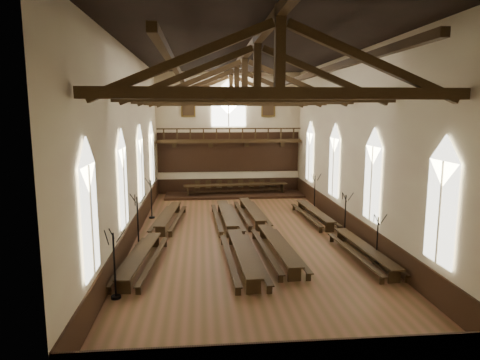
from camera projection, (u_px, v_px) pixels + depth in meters
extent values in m
plane|color=brown|center=(244.00, 237.00, 23.62)|extent=(26.00, 26.00, 0.00)
plane|color=beige|center=(229.00, 133.00, 35.59)|extent=(12.00, 0.00, 12.00)
plane|color=beige|center=(301.00, 192.00, 10.04)|extent=(12.00, 0.00, 12.00)
plane|color=beige|center=(130.00, 147.00, 22.27)|extent=(0.00, 26.00, 26.00)
plane|color=beige|center=(354.00, 146.00, 23.36)|extent=(0.00, 26.00, 26.00)
plane|color=black|center=(245.00, 49.00, 22.01)|extent=(26.00, 26.00, 0.00)
cube|color=#311C0E|center=(229.00, 185.00, 36.26)|extent=(11.90, 0.08, 1.20)
cube|color=#311C0E|center=(134.00, 229.00, 22.99)|extent=(0.08, 25.90, 1.20)
cube|color=#311C0E|center=(349.00, 224.00, 24.06)|extent=(0.08, 25.90, 1.20)
cube|color=white|center=(90.00, 221.00, 13.70)|extent=(0.05, 1.80, 3.60)
cube|color=white|center=(87.00, 165.00, 13.41)|extent=(0.05, 1.80, 1.80)
cylinder|color=beige|center=(91.00, 221.00, 13.70)|extent=(0.08, 0.08, 3.60)
cube|color=white|center=(123.00, 188.00, 19.59)|extent=(0.05, 1.80, 3.60)
cube|color=white|center=(122.00, 148.00, 19.30)|extent=(0.05, 1.80, 1.80)
cylinder|color=beige|center=(124.00, 188.00, 19.60)|extent=(0.08, 0.08, 3.60)
cube|color=white|center=(141.00, 170.00, 25.49)|extent=(0.05, 1.80, 3.60)
cube|color=white|center=(140.00, 140.00, 25.20)|extent=(0.05, 1.80, 1.80)
cylinder|color=beige|center=(142.00, 170.00, 25.49)|extent=(0.08, 0.08, 3.60)
cube|color=white|center=(152.00, 159.00, 31.39)|extent=(0.05, 1.80, 3.60)
cube|color=white|center=(151.00, 134.00, 31.10)|extent=(0.05, 1.80, 1.80)
cylinder|color=beige|center=(153.00, 159.00, 31.39)|extent=(0.08, 0.08, 3.60)
cube|color=white|center=(441.00, 213.00, 14.76)|extent=(0.05, 1.80, 3.60)
cube|color=white|center=(445.00, 161.00, 14.47)|extent=(0.05, 1.80, 1.80)
cylinder|color=beige|center=(440.00, 213.00, 14.76)|extent=(0.08, 0.08, 3.60)
cube|color=white|center=(372.00, 184.00, 20.66)|extent=(0.05, 1.80, 3.60)
cube|color=white|center=(374.00, 146.00, 20.37)|extent=(0.05, 1.80, 1.80)
cylinder|color=beige|center=(371.00, 184.00, 20.66)|extent=(0.08, 0.08, 3.60)
cube|color=white|center=(334.00, 167.00, 26.56)|extent=(0.05, 1.80, 3.60)
cube|color=white|center=(335.00, 138.00, 26.27)|extent=(0.05, 1.80, 1.80)
cylinder|color=beige|center=(333.00, 167.00, 26.55)|extent=(0.08, 0.08, 3.60)
cube|color=white|center=(310.00, 157.00, 32.45)|extent=(0.05, 1.80, 3.60)
cube|color=white|center=(310.00, 133.00, 32.16)|extent=(0.05, 1.80, 1.80)
cylinder|color=beige|center=(309.00, 157.00, 32.45)|extent=(0.08, 0.08, 3.60)
cube|color=white|center=(229.00, 112.00, 35.20)|extent=(2.80, 0.05, 2.40)
cube|color=white|center=(229.00, 97.00, 35.01)|extent=(2.80, 0.05, 2.80)
cylinder|color=beige|center=(229.00, 112.00, 35.17)|extent=(0.10, 0.10, 2.40)
cube|color=#372511|center=(229.00, 141.00, 35.05)|extent=(11.80, 1.20, 0.20)
cube|color=#311C0E|center=(229.00, 152.00, 35.78)|extent=(11.80, 0.10, 3.30)
cube|color=#372511|center=(230.00, 129.00, 34.35)|extent=(11.60, 0.12, 0.10)
cube|color=#372511|center=(230.00, 140.00, 34.50)|extent=(11.60, 0.12, 0.10)
cube|color=#372511|center=(174.00, 144.00, 35.08)|extent=(0.35, 0.40, 0.50)
cube|color=#372511|center=(211.00, 144.00, 35.35)|extent=(0.35, 0.40, 0.50)
cube|color=#372511|center=(247.00, 144.00, 35.62)|extent=(0.35, 0.40, 0.50)
cube|color=#372511|center=(282.00, 143.00, 35.89)|extent=(0.35, 0.40, 0.50)
cube|color=brown|center=(188.00, 108.00, 34.87)|extent=(1.15, 0.06, 1.45)
cube|color=black|center=(188.00, 108.00, 34.83)|extent=(0.95, 0.04, 1.25)
cube|color=brown|center=(268.00, 108.00, 35.46)|extent=(1.15, 0.06, 1.45)
cube|color=black|center=(268.00, 108.00, 35.43)|extent=(0.95, 0.04, 1.25)
cube|color=#372511|center=(279.00, 93.00, 12.60)|extent=(11.70, 0.35, 0.35)
cube|color=#372511|center=(280.00, 48.00, 12.39)|extent=(0.30, 0.30, 2.40)
cube|color=#372511|center=(180.00, 61.00, 12.20)|extent=(5.44, 0.26, 2.40)
cube|color=#372511|center=(375.00, 63.00, 12.72)|extent=(5.44, 0.26, 2.40)
cube|color=#372511|center=(257.00, 98.00, 17.52)|extent=(11.70, 0.35, 0.35)
cube|color=#372511|center=(257.00, 65.00, 17.31)|extent=(0.30, 0.30, 2.40)
cube|color=#372511|center=(186.00, 75.00, 17.11)|extent=(5.44, 0.26, 2.40)
cube|color=#372511|center=(326.00, 76.00, 17.63)|extent=(5.44, 0.26, 2.40)
cube|color=#372511|center=(245.00, 101.00, 22.43)|extent=(11.70, 0.35, 0.35)
cube|color=#372511|center=(245.00, 75.00, 22.22)|extent=(0.30, 0.30, 2.40)
cube|color=#372511|center=(189.00, 83.00, 22.02)|extent=(5.44, 0.26, 2.40)
cube|color=#372511|center=(299.00, 84.00, 22.55)|extent=(5.44, 0.26, 2.40)
cube|color=#372511|center=(237.00, 102.00, 27.34)|extent=(11.70, 0.35, 0.35)
cube|color=#372511|center=(237.00, 82.00, 27.13)|extent=(0.30, 0.30, 2.40)
cube|color=#372511|center=(191.00, 88.00, 26.94)|extent=(5.44, 0.26, 2.40)
cube|color=#372511|center=(281.00, 88.00, 27.46)|extent=(5.44, 0.26, 2.40)
cube|color=#372511|center=(231.00, 104.00, 32.26)|extent=(11.70, 0.35, 0.35)
cube|color=#372511|center=(231.00, 86.00, 32.05)|extent=(0.30, 0.30, 2.40)
cube|color=#372511|center=(193.00, 91.00, 31.85)|extent=(5.44, 0.26, 2.40)
cube|color=#372511|center=(269.00, 92.00, 32.37)|extent=(5.44, 0.26, 2.40)
cube|color=#372511|center=(180.00, 75.00, 21.92)|extent=(0.25, 25.70, 0.25)
cube|color=#372511|center=(308.00, 76.00, 22.52)|extent=(0.25, 25.70, 0.25)
cube|color=#372511|center=(245.00, 56.00, 22.06)|extent=(0.30, 25.70, 0.30)
cube|color=#372511|center=(149.00, 253.00, 18.97)|extent=(1.22, 6.31, 0.07)
cube|color=#372511|center=(141.00, 286.00, 16.25)|extent=(0.54, 0.12, 0.60)
cube|color=#372511|center=(156.00, 241.00, 21.80)|extent=(0.54, 0.12, 0.60)
cube|color=#372511|center=(150.00, 262.00, 19.04)|extent=(0.60, 5.54, 0.07)
cube|color=#372511|center=(137.00, 259.00, 19.02)|extent=(0.84, 6.27, 0.05)
cube|color=#372511|center=(126.00, 290.00, 16.23)|extent=(0.21, 0.08, 0.35)
cube|color=#372511|center=(145.00, 243.00, 21.87)|extent=(0.21, 0.08, 0.35)
cube|color=#372511|center=(162.00, 259.00, 19.01)|extent=(0.84, 6.27, 0.05)
cube|color=#372511|center=(155.00, 290.00, 16.23)|extent=(0.21, 0.08, 0.35)
cube|color=#372511|center=(167.00, 243.00, 21.87)|extent=(0.21, 0.08, 0.35)
cube|color=#372511|center=(163.00, 214.00, 26.25)|extent=(1.22, 6.31, 0.07)
cube|color=#372511|center=(159.00, 232.00, 23.52)|extent=(0.54, 0.12, 0.60)
cube|color=#372511|center=(167.00, 209.00, 29.08)|extent=(0.54, 0.12, 0.60)
cube|color=#372511|center=(164.00, 220.00, 26.31)|extent=(0.60, 5.54, 0.07)
cube|color=#372511|center=(155.00, 218.00, 26.29)|extent=(0.84, 6.27, 0.05)
cube|color=#372511|center=(149.00, 234.00, 23.50)|extent=(0.21, 0.08, 0.35)
cube|color=#372511|center=(159.00, 210.00, 29.14)|extent=(0.21, 0.08, 0.35)
cube|color=#372511|center=(173.00, 218.00, 26.29)|extent=(0.84, 6.27, 0.05)
cube|color=#372511|center=(169.00, 234.00, 23.50)|extent=(0.21, 0.08, 0.35)
cube|color=#372511|center=(175.00, 210.00, 29.14)|extent=(0.21, 0.08, 0.35)
cube|color=#372511|center=(239.00, 251.00, 19.12)|extent=(0.93, 6.80, 0.08)
cube|color=#372511|center=(247.00, 286.00, 16.18)|extent=(0.58, 0.10, 0.65)
cube|color=#372511|center=(234.00, 239.00, 22.17)|extent=(0.58, 0.10, 0.65)
cube|color=#372511|center=(239.00, 260.00, 19.19)|extent=(0.31, 6.00, 0.08)
cube|color=#372511|center=(226.00, 257.00, 19.09)|extent=(0.53, 6.79, 0.06)
cube|color=#372511|center=(231.00, 291.00, 16.07)|extent=(0.22, 0.08, 0.38)
cube|color=#372511|center=(223.00, 241.00, 22.17)|extent=(0.22, 0.08, 0.38)
cube|color=#372511|center=(253.00, 256.00, 19.24)|extent=(0.53, 6.79, 0.06)
cube|color=#372511|center=(262.00, 289.00, 16.23)|extent=(0.22, 0.08, 0.38)
cube|color=#372511|center=(245.00, 240.00, 22.32)|extent=(0.22, 0.08, 0.38)
cube|color=#372511|center=(229.00, 212.00, 26.39)|extent=(0.93, 6.80, 0.08)
cube|color=#372511|center=(232.00, 232.00, 23.45)|extent=(0.58, 0.10, 0.65)
cube|color=#372511|center=(226.00, 207.00, 29.45)|extent=(0.58, 0.10, 0.65)
cube|color=#372511|center=(229.00, 219.00, 26.46)|extent=(0.31, 6.00, 0.08)
cube|color=#372511|center=(219.00, 217.00, 26.36)|extent=(0.53, 6.79, 0.06)
cube|color=#372511|center=(221.00, 235.00, 23.35)|extent=(0.22, 0.08, 0.38)
cube|color=#372511|center=(217.00, 209.00, 29.44)|extent=(0.22, 0.08, 0.38)
cube|color=#372511|center=(238.00, 216.00, 26.51)|extent=(0.53, 6.79, 0.06)
cube|color=#372511|center=(243.00, 234.00, 23.50)|extent=(0.22, 0.08, 0.38)
cube|color=#372511|center=(234.00, 208.00, 29.59)|extent=(0.22, 0.08, 0.38)
cube|color=#372511|center=(273.00, 243.00, 20.23)|extent=(1.00, 6.63, 0.08)
cube|color=#372511|center=(286.00, 274.00, 17.37)|extent=(0.56, 0.10, 0.63)
cube|color=#372511|center=(264.00, 233.00, 23.21)|extent=(0.56, 0.10, 0.63)
cube|color=#372511|center=(273.00, 252.00, 20.30)|extent=(0.38, 5.84, 0.08)
cube|color=#372511|center=(261.00, 250.00, 20.20)|extent=(0.61, 6.60, 0.06)
cube|color=#372511|center=(272.00, 279.00, 17.27)|extent=(0.21, 0.08, 0.37)
cube|color=#372511|center=(253.00, 236.00, 23.20)|extent=(0.21, 0.08, 0.37)
cube|color=#372511|center=(285.00, 248.00, 20.36)|extent=(0.61, 6.60, 0.06)
cube|color=#372511|center=(300.00, 277.00, 17.43)|extent=(0.21, 0.08, 0.37)
cube|color=#372511|center=(274.00, 235.00, 23.36)|extent=(0.21, 0.08, 0.37)
cube|color=#372511|center=(254.00, 208.00, 27.51)|extent=(1.00, 6.63, 0.08)
cube|color=#372511|center=(260.00, 226.00, 24.65)|extent=(0.56, 0.10, 0.63)
cube|color=#372511|center=(249.00, 204.00, 30.48)|extent=(0.56, 0.10, 0.63)
cube|color=#372511|center=(254.00, 215.00, 27.58)|extent=(0.38, 5.84, 0.08)
cube|color=#372511|center=(245.00, 213.00, 27.47)|extent=(0.61, 6.60, 0.06)
cube|color=#372511|center=(251.00, 229.00, 24.54)|extent=(0.21, 0.08, 0.37)
cube|color=#372511|center=(241.00, 206.00, 30.47)|extent=(0.21, 0.08, 0.37)
cube|color=#372511|center=(263.00, 212.00, 27.63)|extent=(0.61, 6.60, 0.06)
cube|color=#372511|center=(270.00, 228.00, 24.70)|extent=(0.21, 0.08, 0.37)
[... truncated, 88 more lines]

